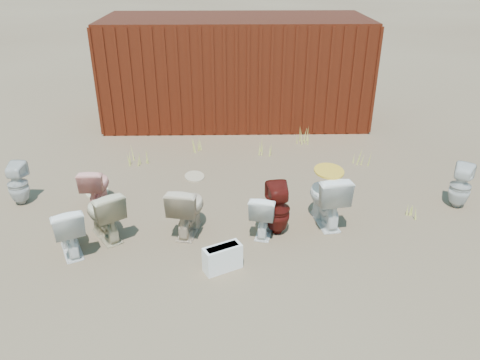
{
  "coord_description": "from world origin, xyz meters",
  "views": [
    {
      "loc": [
        -0.14,
        -5.92,
        3.78
      ],
      "look_at": [
        0.0,
        0.6,
        0.55
      ],
      "focal_mm": 35.0,
      "sensor_mm": 36.0,
      "label": 1
    }
  ],
  "objects_px": {
    "toilet_front_c": "(264,213)",
    "toilet_back_e": "(460,186)",
    "toilet_back_beige_right": "(187,208)",
    "toilet_front_a": "(68,229)",
    "toilet_front_pink": "(96,186)",
    "toilet_back_a": "(18,184)",
    "loose_tank": "(223,258)",
    "toilet_back_beige_left": "(104,214)",
    "toilet_back_yellowlid": "(327,197)",
    "shipping_container": "(236,70)",
    "toilet_front_maroon": "(278,209)"
  },
  "relations": [
    {
      "from": "shipping_container",
      "to": "toilet_back_beige_right",
      "type": "bearing_deg",
      "value": -98.52
    },
    {
      "from": "toilet_front_pink",
      "to": "toilet_back_e",
      "type": "xyz_separation_m",
      "value": [
        5.86,
        -0.18,
        0.02
      ]
    },
    {
      "from": "toilet_back_yellowlid",
      "to": "loose_tank",
      "type": "height_order",
      "value": "toilet_back_yellowlid"
    },
    {
      "from": "shipping_container",
      "to": "toilet_back_yellowlid",
      "type": "xyz_separation_m",
      "value": [
        1.29,
        -4.98,
        -0.77
      ]
    },
    {
      "from": "toilet_front_pink",
      "to": "toilet_front_c",
      "type": "bearing_deg",
      "value": 162.05
    },
    {
      "from": "toilet_back_a",
      "to": "toilet_front_a",
      "type": "bearing_deg",
      "value": 134.69
    },
    {
      "from": "toilet_front_a",
      "to": "toilet_back_beige_left",
      "type": "bearing_deg",
      "value": -164.25
    },
    {
      "from": "shipping_container",
      "to": "toilet_back_beige_right",
      "type": "xyz_separation_m",
      "value": [
        -0.78,
        -5.2,
        -0.81
      ]
    },
    {
      "from": "toilet_front_c",
      "to": "toilet_back_beige_right",
      "type": "xyz_separation_m",
      "value": [
        -1.12,
        0.05,
        0.06
      ]
    },
    {
      "from": "shipping_container",
      "to": "toilet_back_e",
      "type": "distance_m",
      "value": 5.81
    },
    {
      "from": "toilet_front_pink",
      "to": "toilet_back_beige_left",
      "type": "distance_m",
      "value": 1.02
    },
    {
      "from": "shipping_container",
      "to": "toilet_front_maroon",
      "type": "relative_size",
      "value": 7.62
    },
    {
      "from": "shipping_container",
      "to": "toilet_back_a",
      "type": "relative_size",
      "value": 8.39
    },
    {
      "from": "toilet_front_c",
      "to": "toilet_back_e",
      "type": "relative_size",
      "value": 0.91
    },
    {
      "from": "toilet_back_e",
      "to": "toilet_front_c",
      "type": "bearing_deg",
      "value": 46.23
    },
    {
      "from": "toilet_front_c",
      "to": "loose_tank",
      "type": "relative_size",
      "value": 1.33
    },
    {
      "from": "toilet_front_c",
      "to": "toilet_back_e",
      "type": "bearing_deg",
      "value": -153.49
    },
    {
      "from": "toilet_front_a",
      "to": "toilet_front_c",
      "type": "distance_m",
      "value": 2.75
    },
    {
      "from": "toilet_front_pink",
      "to": "toilet_front_maroon",
      "type": "distance_m",
      "value": 2.99
    },
    {
      "from": "toilet_back_yellowlid",
      "to": "toilet_back_e",
      "type": "bearing_deg",
      "value": -178.29
    },
    {
      "from": "toilet_front_c",
      "to": "loose_tank",
      "type": "distance_m",
      "value": 1.08
    },
    {
      "from": "toilet_back_a",
      "to": "loose_tank",
      "type": "relative_size",
      "value": 1.43
    },
    {
      "from": "toilet_front_c",
      "to": "toilet_back_yellowlid",
      "type": "bearing_deg",
      "value": -150.21
    },
    {
      "from": "shipping_container",
      "to": "toilet_back_e",
      "type": "xyz_separation_m",
      "value": [
        3.54,
        -4.53,
        -0.83
      ]
    },
    {
      "from": "shipping_container",
      "to": "toilet_front_c",
      "type": "height_order",
      "value": "shipping_container"
    },
    {
      "from": "toilet_back_beige_right",
      "to": "toilet_back_e",
      "type": "height_order",
      "value": "toilet_back_beige_right"
    },
    {
      "from": "toilet_front_c",
      "to": "toilet_back_a",
      "type": "height_order",
      "value": "toilet_back_a"
    },
    {
      "from": "toilet_front_a",
      "to": "toilet_back_e",
      "type": "distance_m",
      "value": 6.02
    },
    {
      "from": "toilet_front_maroon",
      "to": "toilet_back_yellowlid",
      "type": "distance_m",
      "value": 0.81
    },
    {
      "from": "toilet_back_e",
      "to": "toilet_front_pink",
      "type": "bearing_deg",
      "value": 31.88
    },
    {
      "from": "toilet_back_beige_left",
      "to": "loose_tank",
      "type": "height_order",
      "value": "toilet_back_beige_left"
    },
    {
      "from": "toilet_front_c",
      "to": "toilet_back_yellowlid",
      "type": "relative_size",
      "value": 0.78
    },
    {
      "from": "shipping_container",
      "to": "toilet_back_a",
      "type": "xyz_separation_m",
      "value": [
        -3.6,
        -4.28,
        -0.84
      ]
    },
    {
      "from": "toilet_back_beige_right",
      "to": "toilet_back_e",
      "type": "xyz_separation_m",
      "value": [
        4.32,
        0.66,
        -0.03
      ]
    },
    {
      "from": "toilet_front_a",
      "to": "toilet_front_pink",
      "type": "xyz_separation_m",
      "value": [
        0.05,
        1.32,
        -0.02
      ]
    },
    {
      "from": "toilet_back_yellowlid",
      "to": "toilet_back_e",
      "type": "height_order",
      "value": "toilet_back_yellowlid"
    },
    {
      "from": "toilet_front_a",
      "to": "toilet_front_c",
      "type": "relative_size",
      "value": 1.1
    },
    {
      "from": "toilet_front_a",
      "to": "toilet_front_maroon",
      "type": "xyz_separation_m",
      "value": [
        2.9,
        0.42,
        0.03
      ]
    },
    {
      "from": "toilet_front_c",
      "to": "toilet_back_beige_left",
      "type": "relative_size",
      "value": 0.86
    },
    {
      "from": "shipping_container",
      "to": "toilet_back_beige_right",
      "type": "height_order",
      "value": "shipping_container"
    },
    {
      "from": "shipping_container",
      "to": "toilet_back_beige_left",
      "type": "bearing_deg",
      "value": -110.29
    },
    {
      "from": "toilet_front_c",
      "to": "loose_tank",
      "type": "height_order",
      "value": "toilet_front_c"
    },
    {
      "from": "toilet_back_beige_right",
      "to": "loose_tank",
      "type": "relative_size",
      "value": 1.58
    },
    {
      "from": "toilet_front_a",
      "to": "toilet_back_e",
      "type": "height_order",
      "value": "same"
    },
    {
      "from": "toilet_back_yellowlid",
      "to": "toilet_back_beige_left",
      "type": "bearing_deg",
      "value": -3.56
    },
    {
      "from": "toilet_back_beige_right",
      "to": "toilet_back_yellowlid",
      "type": "height_order",
      "value": "toilet_back_yellowlid"
    },
    {
      "from": "toilet_front_c",
      "to": "toilet_back_beige_right",
      "type": "bearing_deg",
      "value": 11.39
    },
    {
      "from": "toilet_back_beige_right",
      "to": "toilet_front_pink",
      "type": "bearing_deg",
      "value": -16.76
    },
    {
      "from": "toilet_back_yellowlid",
      "to": "toilet_front_c",
      "type": "bearing_deg",
      "value": 6.4
    },
    {
      "from": "toilet_front_a",
      "to": "toilet_back_a",
      "type": "relative_size",
      "value": 1.02
    }
  ]
}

